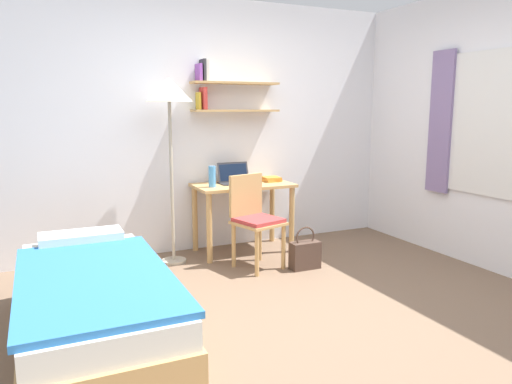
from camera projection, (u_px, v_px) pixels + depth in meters
ground_plane at (314, 315)px, 3.52m from camera, size 5.28×5.28×0.00m
wall_back at (217, 126)px, 5.11m from camera, size 4.40×0.27×2.60m
bed at (94, 304)px, 3.12m from camera, size 0.89×1.95×0.54m
desk at (243, 197)px, 5.01m from camera, size 1.00×0.56×0.72m
desk_chair at (254, 217)px, 4.54m from camera, size 0.49×0.50×0.87m
standing_lamp at (169, 98)px, 4.48m from camera, size 0.44×0.44×1.77m
laptop at (235, 178)px, 5.03m from camera, size 0.34×0.22×0.21m
water_bottle at (212, 177)px, 4.77m from camera, size 0.07×0.07×0.21m
book_stack at (271, 179)px, 5.17m from camera, size 0.19×0.21×0.05m
handbag at (305, 254)px, 4.53m from camera, size 0.28×0.13×0.41m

